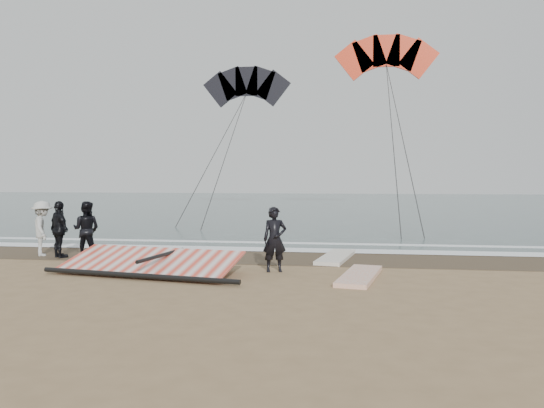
{
  "coord_description": "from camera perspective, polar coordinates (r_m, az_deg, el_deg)",
  "views": [
    {
      "loc": [
        2.19,
        -10.35,
        2.31
      ],
      "look_at": [
        0.33,
        3.0,
        1.6
      ],
      "focal_mm": 35.0,
      "sensor_mm": 36.0,
      "label": 1
    }
  ],
  "objects": [
    {
      "name": "man_main",
      "position": [
        12.8,
        0.3,
        -3.82
      ],
      "size": [
        0.66,
        0.52,
        1.57
      ],
      "primitive_type": "imported",
      "rotation": [
        0.0,
        0.0,
        0.28
      ],
      "color": "black",
      "rests_on": "ground"
    },
    {
      "name": "board_white",
      "position": [
        12.29,
        9.41,
        -7.62
      ],
      "size": [
        1.16,
        2.58,
        0.1
      ],
      "primitive_type": "cube",
      "rotation": [
        0.0,
        0.0,
        -0.19
      ],
      "color": "silver",
      "rests_on": "ground"
    },
    {
      "name": "ground",
      "position": [
        10.83,
        -3.97,
        -9.31
      ],
      "size": [
        120.0,
        120.0,
        0.0
      ],
      "primitive_type": "plane",
      "color": "#8C704C",
      "rests_on": "ground"
    },
    {
      "name": "foam_near",
      "position": [
        16.55,
        0.27,
        -4.91
      ],
      "size": [
        120.0,
        0.9,
        0.01
      ],
      "primitive_type": "cube",
      "color": "white",
      "rests_on": "sea"
    },
    {
      "name": "kite_dark",
      "position": [
        37.49,
        -2.78,
        12.25
      ],
      "size": [
        6.71,
        7.62,
        17.03
      ],
      "color": "black",
      "rests_on": "ground"
    },
    {
      "name": "sail_rig",
      "position": [
        13.07,
        -13.08,
        -6.37
      ],
      "size": [
        4.86,
        2.44,
        0.52
      ],
      "color": "black",
      "rests_on": "ground"
    },
    {
      "name": "sea",
      "position": [
        43.47,
        5.05,
        -0.04
      ],
      "size": [
        120.0,
        54.0,
        0.02
      ],
      "primitive_type": "cube",
      "color": "#233838",
      "rests_on": "ground"
    },
    {
      "name": "foam_far",
      "position": [
        18.23,
        0.98,
        -4.18
      ],
      "size": [
        120.0,
        0.45,
        0.01
      ],
      "primitive_type": "cube",
      "color": "white",
      "rests_on": "sea"
    },
    {
      "name": "board_cream",
      "position": [
        14.95,
        6.91,
        -5.69
      ],
      "size": [
        1.14,
        2.66,
        0.11
      ],
      "primitive_type": "cube",
      "rotation": [
        0.0,
        0.0,
        -0.18
      ],
      "color": "beige",
      "rests_on": "ground"
    },
    {
      "name": "wet_sand",
      "position": [
        15.19,
        -0.44,
        -5.71
      ],
      "size": [
        120.0,
        2.8,
        0.01
      ],
      "primitive_type": "cube",
      "color": "#4C3D2B",
      "rests_on": "ground"
    },
    {
      "name": "kite_red",
      "position": [
        35.42,
        12.2,
        14.92
      ],
      "size": [
        7.22,
        7.74,
        17.91
      ],
      "color": "#F13B1C",
      "rests_on": "ground"
    },
    {
      "name": "trio_cluster",
      "position": [
        16.29,
        -21.77,
        -2.51
      ],
      "size": [
        2.34,
        1.33,
        1.61
      ],
      "color": "black",
      "rests_on": "ground"
    }
  ]
}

